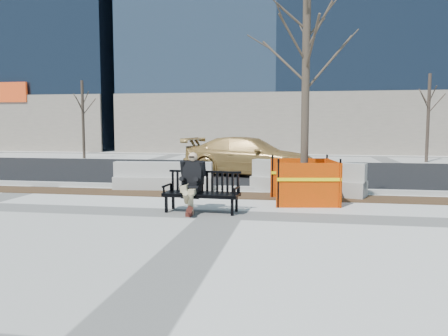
{
  "coord_description": "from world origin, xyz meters",
  "views": [
    {
      "loc": [
        1.63,
        -9.3,
        1.94
      ],
      "look_at": [
        -0.1,
        0.81,
        0.93
      ],
      "focal_mm": 35.85,
      "sensor_mm": 36.0,
      "label": 1
    }
  ],
  "objects_px": {
    "seated_man": "(192,211)",
    "bench": "(202,212)",
    "jersey_barrier_left": "(163,190)",
    "jersey_barrier_right": "(306,194)",
    "sedan": "(250,176)",
    "tree_fence": "(304,202)"
  },
  "relations": [
    {
      "from": "bench",
      "to": "sedan",
      "type": "distance_m",
      "value": 7.19
    },
    {
      "from": "seated_man",
      "to": "bench",
      "type": "bearing_deg",
      "value": -11.14
    },
    {
      "from": "bench",
      "to": "tree_fence",
      "type": "distance_m",
      "value": 2.76
    },
    {
      "from": "tree_fence",
      "to": "sedan",
      "type": "xyz_separation_m",
      "value": [
        -1.97,
        5.56,
        0.0
      ]
    },
    {
      "from": "tree_fence",
      "to": "jersey_barrier_left",
      "type": "xyz_separation_m",
      "value": [
        -4.1,
        1.52,
        0.0
      ]
    },
    {
      "from": "seated_man",
      "to": "sedan",
      "type": "height_order",
      "value": "sedan"
    },
    {
      "from": "bench",
      "to": "seated_man",
      "type": "distance_m",
      "value": 0.24
    },
    {
      "from": "seated_man",
      "to": "jersey_barrier_right",
      "type": "xyz_separation_m",
      "value": [
        2.55,
        2.99,
        0.0
      ]
    },
    {
      "from": "sedan",
      "to": "jersey_barrier_right",
      "type": "distance_m",
      "value": 4.62
    },
    {
      "from": "jersey_barrier_left",
      "to": "bench",
      "type": "bearing_deg",
      "value": -64.48
    },
    {
      "from": "sedan",
      "to": "jersey_barrier_left",
      "type": "height_order",
      "value": "sedan"
    },
    {
      "from": "jersey_barrier_left",
      "to": "tree_fence",
      "type": "bearing_deg",
      "value": -25.52
    },
    {
      "from": "bench",
      "to": "seated_man",
      "type": "bearing_deg",
      "value": 168.86
    },
    {
      "from": "jersey_barrier_left",
      "to": "jersey_barrier_right",
      "type": "height_order",
      "value": "jersey_barrier_right"
    },
    {
      "from": "bench",
      "to": "jersey_barrier_right",
      "type": "relative_size",
      "value": 0.53
    },
    {
      "from": "bench",
      "to": "jersey_barrier_right",
      "type": "height_order",
      "value": "jersey_barrier_right"
    },
    {
      "from": "jersey_barrier_left",
      "to": "seated_man",
      "type": "bearing_deg",
      "value": -67.24
    },
    {
      "from": "seated_man",
      "to": "tree_fence",
      "type": "xyz_separation_m",
      "value": [
        2.46,
        1.56,
        0.0
      ]
    },
    {
      "from": "bench",
      "to": "tree_fence",
      "type": "height_order",
      "value": "tree_fence"
    },
    {
      "from": "jersey_barrier_right",
      "to": "jersey_barrier_left",
      "type": "bearing_deg",
      "value": -161.91
    },
    {
      "from": "bench",
      "to": "sedan",
      "type": "bearing_deg",
      "value": 91.71
    },
    {
      "from": "tree_fence",
      "to": "jersey_barrier_left",
      "type": "distance_m",
      "value": 4.37
    }
  ]
}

